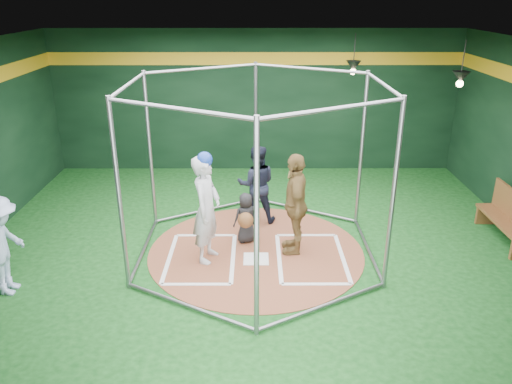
{
  "coord_description": "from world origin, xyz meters",
  "views": [
    {
      "loc": [
        -0.02,
        -7.84,
        4.29
      ],
      "look_at": [
        0.0,
        0.1,
        1.1
      ],
      "focal_mm": 35.0,
      "sensor_mm": 36.0,
      "label": 1
    }
  ],
  "objects_px": {
    "batter_figure": "(206,208)",
    "umpire": "(256,184)",
    "visitor_leopard": "(295,204)",
    "dugout_bench": "(509,217)"
  },
  "relations": [
    {
      "from": "batter_figure",
      "to": "umpire",
      "type": "height_order",
      "value": "batter_figure"
    },
    {
      "from": "umpire",
      "to": "visitor_leopard",
      "type": "bearing_deg",
      "value": 117.47
    },
    {
      "from": "batter_figure",
      "to": "visitor_leopard",
      "type": "relative_size",
      "value": 1.07
    },
    {
      "from": "visitor_leopard",
      "to": "dugout_bench",
      "type": "distance_m",
      "value": 3.99
    },
    {
      "from": "dugout_bench",
      "to": "umpire",
      "type": "bearing_deg",
      "value": 169.69
    },
    {
      "from": "visitor_leopard",
      "to": "dugout_bench",
      "type": "bearing_deg",
      "value": 96.79
    },
    {
      "from": "batter_figure",
      "to": "visitor_leopard",
      "type": "height_order",
      "value": "batter_figure"
    },
    {
      "from": "visitor_leopard",
      "to": "dugout_bench",
      "type": "relative_size",
      "value": 1.11
    },
    {
      "from": "visitor_leopard",
      "to": "dugout_bench",
      "type": "xyz_separation_m",
      "value": [
        3.95,
        0.39,
        -0.43
      ]
    },
    {
      "from": "batter_figure",
      "to": "dugout_bench",
      "type": "bearing_deg",
      "value": 7.13
    }
  ]
}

